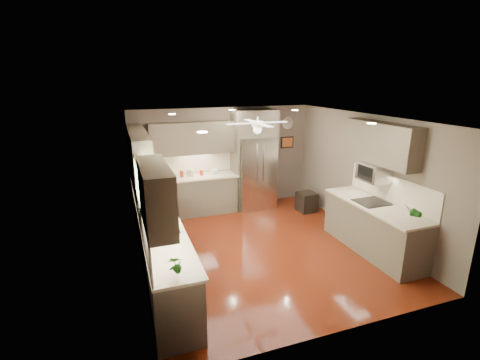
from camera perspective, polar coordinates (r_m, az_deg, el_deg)
floor at (r=6.91m, az=3.58°, el=-10.98°), size 5.00×5.00×0.00m
ceiling at (r=6.18m, az=3.99°, el=10.09°), size 5.00×5.00×0.00m
wall_back at (r=8.71m, az=-2.73°, el=3.60°), size 4.50×0.00×4.50m
wall_front at (r=4.42m, az=16.86°, el=-10.18°), size 4.50×0.00×4.50m
wall_left at (r=5.95m, az=-16.59°, el=-3.17°), size 0.00×5.00×5.00m
wall_right at (r=7.58m, az=19.60°, el=0.72°), size 0.00×5.00×5.00m
canister_a at (r=8.25m, az=-9.54°, el=1.02°), size 0.10×0.10×0.14m
canister_b at (r=8.30m, az=-8.45°, el=1.09°), size 0.10×0.10×0.15m
canister_c at (r=8.25m, az=-7.89°, el=1.18°), size 0.13×0.13×0.17m
canister_d at (r=8.35m, az=-6.34°, el=1.19°), size 0.09×0.09×0.13m
soap_bottle at (r=6.01m, az=-14.57°, el=-5.10°), size 0.10×0.10×0.17m
potted_plant_left at (r=4.20m, az=-10.48°, el=-13.46°), size 0.17×0.12×0.33m
potted_plant_right at (r=6.28m, az=26.35°, el=-4.66°), size 0.20×0.17×0.32m
bowl at (r=8.43m, az=-4.24°, el=1.17°), size 0.29×0.29×0.06m
left_run at (r=6.39m, az=-13.44°, el=-8.96°), size 0.65×4.70×1.45m
back_run at (r=8.46m, az=-6.78°, el=-2.27°), size 1.85×0.65×1.45m
uppers at (r=6.69m, az=-4.41°, el=5.13°), size 4.50×4.70×0.95m
window at (r=5.39m, az=-16.19°, el=-1.82°), size 0.05×1.12×0.92m
sink at (r=5.63m, az=-12.73°, el=-7.77°), size 0.50×0.70×0.32m
refrigerator at (r=8.63m, az=2.40°, el=3.08°), size 1.06×0.75×2.45m
right_run at (r=7.05m, az=21.01°, el=-7.18°), size 0.70×2.20×1.45m
microwave at (r=6.98m, az=21.14°, el=1.22°), size 0.43×0.55×0.34m
ceiling_fan at (r=6.47m, az=2.90°, el=8.90°), size 1.18×1.18×0.32m
recessed_lights at (r=6.53m, az=2.25°, el=10.41°), size 2.84×3.14×0.01m
wall_clock at (r=9.20m, az=7.85°, el=9.22°), size 0.30×0.03×0.30m
framed_print at (r=9.27m, az=7.74°, el=6.16°), size 0.36×0.03×0.30m
stool at (r=8.75m, az=10.88°, el=-3.53°), size 0.44×0.44×0.49m
paper_towel at (r=5.33m, az=-12.39°, el=-7.15°), size 0.12×0.12×0.31m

